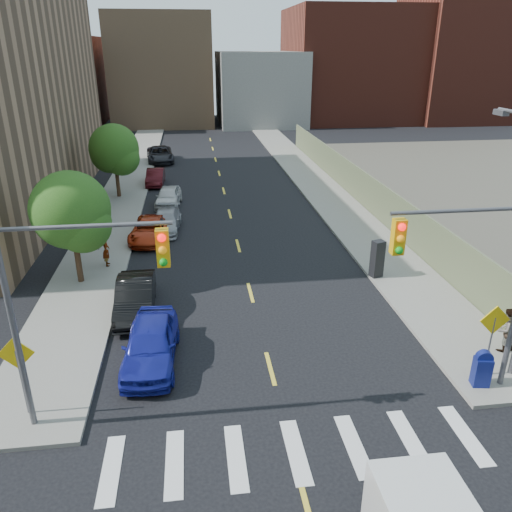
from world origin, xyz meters
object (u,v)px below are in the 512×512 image
object	(u,v)px
parked_car_silver	(166,221)
parked_car_white	(168,197)
mailbox	(482,369)
pedestrian_west	(106,251)
payphone	(377,259)
parked_car_red	(151,229)
parked_car_grey	(160,154)
parked_car_maroon	(155,177)
parked_car_black	(135,297)
parked_car_blue	(151,343)
pedestrian_east	(506,330)

from	to	relation	value
parked_car_silver	parked_car_white	bearing A→B (deg)	94.96
mailbox	pedestrian_west	size ratio (longest dim) A/B	0.82
payphone	parked_car_red	bearing A→B (deg)	131.82
parked_car_silver	mailbox	distance (m)	20.31
parked_car_grey	payphone	bearing A→B (deg)	-73.67
parked_car_silver	parked_car_maroon	distance (m)	11.59
parked_car_red	parked_car_grey	world-z (taller)	parked_car_grey
parked_car_black	parked_car_silver	world-z (taller)	parked_car_black
parked_car_red	parked_car_blue	bearing A→B (deg)	-80.94
parked_car_blue	parked_car_white	bearing A→B (deg)	92.76
parked_car_white	mailbox	world-z (taller)	mailbox
parked_car_silver	parked_car_grey	bearing A→B (deg)	98.57
parked_car_grey	pedestrian_west	world-z (taller)	pedestrian_west
parked_car_red	pedestrian_west	xyz separation A→B (m)	(-1.97, -3.90, 0.32)
payphone	mailbox	bearing A→B (deg)	-103.60
parked_car_grey	mailbox	size ratio (longest dim) A/B	4.04
mailbox	pedestrian_west	world-z (taller)	pedestrian_west
parked_car_white	parked_car_grey	size ratio (longest dim) A/B	0.76
parked_car_blue	parked_car_red	bearing A→B (deg)	96.45
mailbox	payphone	distance (m)	8.71
parked_car_maroon	pedestrian_east	size ratio (longest dim) A/B	2.30
parked_car_maroon	pedestrian_west	size ratio (longest dim) A/B	2.45
parked_car_grey	mailbox	distance (m)	39.67
parked_car_maroon	parked_car_grey	bearing A→B (deg)	91.35
parked_car_silver	pedestrian_east	xyz separation A→B (m)	(12.91, -15.26, 0.39)
parked_car_grey	parked_car_red	bearing A→B (deg)	-94.54
parked_car_red	parked_car_white	xyz separation A→B (m)	(0.82, 6.77, 0.06)
parked_car_silver	parked_car_grey	distance (m)	20.66
parked_car_red	pedestrian_west	world-z (taller)	pedestrian_west
parked_car_white	parked_car_grey	distance (m)	15.34
parked_car_red	parked_car_grey	distance (m)	22.06
pedestrian_east	parked_car_silver	bearing A→B (deg)	-62.86
parked_car_white	parked_car_blue	bearing A→B (deg)	-84.19
parked_car_maroon	pedestrian_west	distance (m)	16.93
parked_car_red	pedestrian_east	xyz separation A→B (m)	(13.73, -13.82, 0.37)
parked_car_white	mailbox	xyz separation A→B (m)	(10.95, -22.45, 0.10)
parked_car_blue	pedestrian_west	distance (m)	9.24
parked_car_blue	mailbox	distance (m)	11.34
parked_car_grey	mailbox	world-z (taller)	parked_car_grey
parked_car_white	parked_car_grey	xyz separation A→B (m)	(-1.30, 15.28, 0.05)
parked_car_silver	parked_car_red	bearing A→B (deg)	-114.73
parked_car_red	parked_car_maroon	bearing A→B (deg)	97.32
parked_car_blue	pedestrian_west	bearing A→B (deg)	110.34
parked_car_silver	mailbox	size ratio (longest dim) A/B	3.22
parked_car_black	payphone	bearing A→B (deg)	8.24
parked_car_silver	payphone	bearing A→B (deg)	-33.75
parked_car_black	parked_car_silver	xyz separation A→B (m)	(0.89, 10.33, -0.11)
parked_car_blue	mailbox	world-z (taller)	parked_car_blue
mailbox	parked_car_white	bearing A→B (deg)	124.94
parked_car_grey	mailbox	xyz separation A→B (m)	(12.25, -37.73, 0.05)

